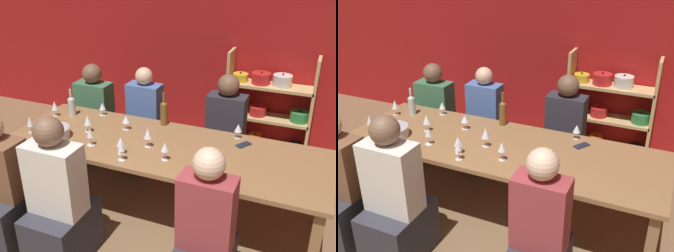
% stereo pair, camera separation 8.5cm
% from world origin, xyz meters
% --- Properties ---
extents(wall_back_red, '(8.80, 0.06, 2.70)m').
position_xyz_m(wall_back_red, '(0.00, 3.83, 1.35)').
color(wall_back_red, '#A31919').
rests_on(wall_back_red, ground_plane).
extents(shelf_unit, '(1.04, 0.30, 1.24)m').
position_xyz_m(shelf_unit, '(0.70, 3.63, 0.53)').
color(shelf_unit, tan).
rests_on(shelf_unit, ground_plane).
extents(dining_table, '(2.94, 0.99, 0.74)m').
position_xyz_m(dining_table, '(0.05, 1.93, 0.67)').
color(dining_table, olive).
rests_on(dining_table, ground_plane).
extents(mixing_bowl, '(0.30, 0.30, 0.10)m').
position_xyz_m(mixing_bowl, '(-0.97, 1.69, 0.79)').
color(mixing_bowl, '#B7BABC').
rests_on(mixing_bowl, dining_table).
extents(wine_bottle_green, '(0.07, 0.07, 0.29)m').
position_xyz_m(wine_bottle_green, '(-1.13, 2.20, 0.85)').
color(wine_bottle_green, '#B2C6C1').
rests_on(wine_bottle_green, dining_table).
extents(wine_bottle_dark, '(0.07, 0.07, 0.34)m').
position_xyz_m(wine_bottle_dark, '(-0.12, 2.34, 0.87)').
color(wine_bottle_dark, brown).
rests_on(wine_bottle_dark, dining_table).
extents(wine_glass_white_a, '(0.07, 0.07, 0.14)m').
position_xyz_m(wine_glass_white_a, '(-0.83, 2.32, 0.83)').
color(wine_glass_white_a, white).
rests_on(wine_glass_white_a, dining_table).
extents(wine_glass_white_b, '(0.08, 0.08, 0.16)m').
position_xyz_m(wine_glass_white_b, '(-0.23, 1.65, 0.85)').
color(wine_glass_white_b, white).
rests_on(wine_glass_white_b, dining_table).
extents(wine_glass_empty_a, '(0.07, 0.07, 0.17)m').
position_xyz_m(wine_glass_empty_a, '(-0.56, 1.68, 0.86)').
color(wine_glass_empty_a, white).
rests_on(wine_glass_empty_a, dining_table).
extents(wine_glass_red_a, '(0.06, 0.06, 0.18)m').
position_xyz_m(wine_glass_red_a, '(-0.17, 1.55, 0.86)').
color(wine_glass_red_a, white).
rests_on(wine_glass_red_a, dining_table).
extents(wine_glass_red_b, '(0.06, 0.06, 0.17)m').
position_xyz_m(wine_glass_red_b, '(-1.25, 1.69, 0.85)').
color(wine_glass_red_b, white).
rests_on(wine_glass_red_b, dining_table).
extents(wine_glass_empty_b, '(0.07, 0.07, 0.18)m').
position_xyz_m(wine_glass_empty_b, '(-0.07, 1.85, 0.87)').
color(wine_glass_empty_b, white).
rests_on(wine_glass_empty_b, dining_table).
extents(wine_glass_empty_c, '(0.08, 0.08, 0.15)m').
position_xyz_m(wine_glass_empty_c, '(-0.42, 2.10, 0.84)').
color(wine_glass_empty_c, white).
rests_on(wine_glass_empty_c, dining_table).
extents(wine_glass_red_c, '(0.07, 0.07, 0.17)m').
position_xyz_m(wine_glass_red_c, '(-1.28, 2.11, 0.85)').
color(wine_glass_red_c, white).
rests_on(wine_glass_red_c, dining_table).
extents(wine_glass_red_d, '(0.08, 0.08, 0.17)m').
position_xyz_m(wine_glass_red_d, '(-0.74, 1.91, 0.85)').
color(wine_glass_red_d, white).
rests_on(wine_glass_red_d, dining_table).
extents(wine_glass_white_c, '(0.07, 0.07, 0.14)m').
position_xyz_m(wine_glass_white_c, '(0.64, 2.33, 0.84)').
color(wine_glass_white_c, white).
rests_on(wine_glass_white_c, dining_table).
extents(wine_glass_empty_d, '(0.07, 0.07, 0.17)m').
position_xyz_m(wine_glass_empty_d, '(0.17, 1.69, 0.86)').
color(wine_glass_empty_d, white).
rests_on(wine_glass_empty_d, dining_table).
extents(cell_phone, '(0.14, 0.16, 0.01)m').
position_xyz_m(cell_phone, '(0.73, 2.21, 0.74)').
color(cell_phone, '#1E2338').
rests_on(cell_phone, dining_table).
extents(person_near_a, '(0.39, 0.48, 1.23)m').
position_xyz_m(person_near_a, '(0.71, 1.13, 0.46)').
color(person_near_a, '#2D2D38').
rests_on(person_near_a, ground_plane).
extents(person_far_a, '(0.41, 0.51, 1.20)m').
position_xyz_m(person_far_a, '(0.41, 2.79, 0.44)').
color(person_far_a, '#2D2D38').
rests_on(person_far_a, ground_plane).
extents(person_near_b, '(0.45, 0.56, 1.19)m').
position_xyz_m(person_near_b, '(-1.06, 1.05, 0.43)').
color(person_near_b, '#2D2D38').
rests_on(person_near_b, ground_plane).
extents(person_far_b, '(0.38, 0.48, 1.19)m').
position_xyz_m(person_far_b, '(-0.52, 2.73, 0.43)').
color(person_far_b, '#2D2D38').
rests_on(person_far_b, ground_plane).
extents(person_near_c, '(0.44, 0.55, 1.28)m').
position_xyz_m(person_near_c, '(-0.49, 1.05, 0.47)').
color(person_near_c, '#2D2D38').
rests_on(person_near_c, ground_plane).
extents(person_far_c, '(0.43, 0.53, 1.15)m').
position_xyz_m(person_far_c, '(-1.20, 2.73, 0.42)').
color(person_far_c, '#2D2D38').
rests_on(person_far_c, ground_plane).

